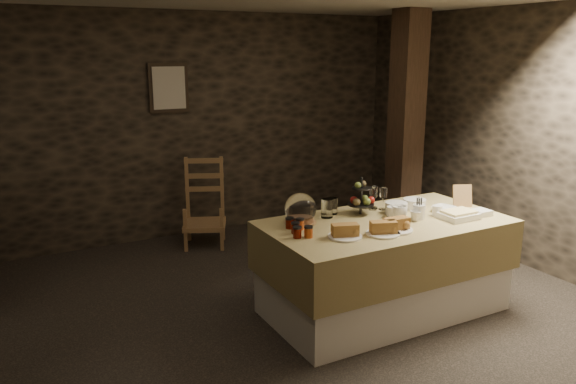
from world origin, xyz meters
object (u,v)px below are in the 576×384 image
buffet_table (384,260)px  chair (202,207)px  timber_column (406,129)px  fruit_stand (362,200)px

buffet_table → chair: 2.47m
chair → timber_column: size_ratio=0.30×
buffet_table → fruit_stand: bearing=103.7°
chair → fruit_stand: size_ratio=2.39×
timber_column → fruit_stand: (-1.43, -1.18, -0.37)m
timber_column → chair: bearing=157.0°
buffet_table → fruit_stand: size_ratio=6.26×
buffet_table → chair: (-0.76, 2.34, -0.02)m
buffet_table → timber_column: 2.16m
buffet_table → fruit_stand: 0.54m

